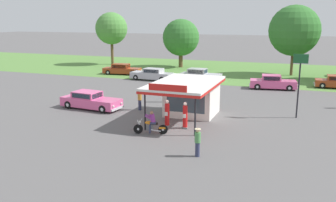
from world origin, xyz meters
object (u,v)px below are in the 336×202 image
gas_pump_offside (185,116)px  motorcycle_with_rider (151,124)px  bystander_standing_back_lot (165,93)px  parked_car_back_row_left (200,75)px  bystander_strolling_foreground (140,99)px  bystander_chatting_near_pumps (198,142)px  parked_car_back_row_far_right (122,70)px  parked_car_back_row_centre_left (152,75)px  parked_car_back_row_centre_right (273,83)px  gas_pump_nearside (167,114)px  roadside_pole_sign (300,75)px  featured_classic_sedan (90,101)px

gas_pump_offside → motorcycle_with_rider: 2.67m
bystander_standing_back_lot → parked_car_back_row_left: bearing=90.6°
gas_pump_offside → motorcycle_with_rider: (-1.75, -2.01, -0.21)m
gas_pump_offside → bystander_strolling_foreground: gas_pump_offside is taller
gas_pump_offside → motorcycle_with_rider: size_ratio=0.84×
motorcycle_with_rider → parked_car_back_row_left: size_ratio=0.42×
bystander_standing_back_lot → bystander_chatting_near_pumps: 13.77m
parked_car_back_row_far_right → parked_car_back_row_centre_left: (5.78, -2.98, 0.02)m
parked_car_back_row_centre_right → parked_car_back_row_centre_left: size_ratio=0.94×
gas_pump_nearside → gas_pump_offside: (1.35, -0.00, -0.02)m
parked_car_back_row_left → bystander_chatting_near_pumps: (6.69, -24.71, 0.19)m
bystander_strolling_foreground → roadside_pole_sign: size_ratio=0.35×
gas_pump_offside → parked_car_back_row_centre_left: bearing=119.3°
gas_pump_nearside → motorcycle_with_rider: gas_pump_nearside is taller
parked_car_back_row_centre_left → bystander_strolling_foreground: size_ratio=3.24×
gas_pump_nearside → parked_car_back_row_centre_left: 20.27m
gas_pump_offside → featured_classic_sedan: size_ratio=0.34×
gas_pump_nearside → parked_car_back_row_centre_left: bearing=115.9°
parked_car_back_row_centre_right → bystander_strolling_foreground: (-9.73, -13.72, 0.21)m
parked_car_back_row_left → roadside_pole_sign: (11.71, -14.13, 2.69)m
bystander_chatting_near_pumps → bystander_strolling_foreground: bearing=131.2°
parked_car_back_row_far_right → parked_car_back_row_centre_left: 6.51m
gas_pump_offside → parked_car_back_row_far_right: gas_pump_offside is taller
parked_car_back_row_left → parked_car_back_row_far_right: bearing=173.1°
featured_classic_sedan → parked_car_back_row_left: parked_car_back_row_left is taller
motorcycle_with_rider → bystander_standing_back_lot: size_ratio=1.37×
bystander_chatting_near_pumps → gas_pump_nearside: bearing=126.7°
gas_pump_nearside → parked_car_back_row_centre_right: 18.36m
bystander_chatting_near_pumps → roadside_pole_sign: (5.02, 10.58, 2.50)m
parked_car_back_row_far_right → roadside_pole_sign: bearing=-33.7°
parked_car_back_row_centre_left → bystander_strolling_foreground: 15.40m
bystander_standing_back_lot → roadside_pole_sign: size_ratio=0.33×
parked_car_back_row_far_right → roadside_pole_sign: roadside_pole_sign is taller
parked_car_back_row_centre_right → roadside_pole_sign: roadside_pole_sign is taller
bystander_chatting_near_pumps → featured_classic_sedan: bearing=147.0°
bystander_strolling_foreground → bystander_standing_back_lot: (0.93, 3.55, -0.03)m
parked_car_back_row_centre_right → parked_car_back_row_left: bearing=164.8°
parked_car_back_row_left → roadside_pole_sign: roadside_pole_sign is taller
gas_pump_offside → bystander_strolling_foreground: (-5.19, 3.67, 0.05)m
featured_classic_sedan → bystander_standing_back_lot: 6.85m
featured_classic_sedan → gas_pump_offside: bearing=-16.0°
gas_pump_offside → bystander_strolling_foreground: 6.36m
bystander_chatting_near_pumps → roadside_pole_sign: bearing=64.6°
parked_car_back_row_centre_right → bystander_chatting_near_pumps: bearing=-95.8°
parked_car_back_row_left → parked_car_back_row_far_right: size_ratio=0.96×
gas_pump_offside → parked_car_back_row_centre_left: (-10.21, 18.23, -0.18)m
gas_pump_offside → parked_car_back_row_far_right: 26.57m
bystander_standing_back_lot → bystander_chatting_near_pumps: (6.56, -12.11, -0.00)m
featured_classic_sedan → bystander_strolling_foreground: 4.33m
gas_pump_offside → bystander_standing_back_lot: 8.39m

